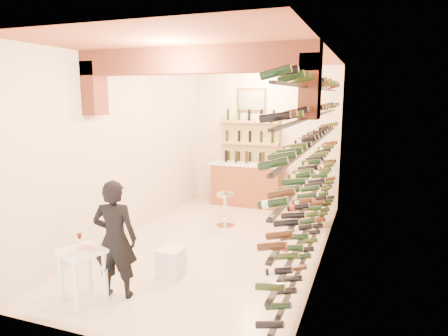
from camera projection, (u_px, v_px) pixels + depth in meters
name	position (u px, v px, depth m)	size (l,w,h in m)	color
ground	(218.00, 245.00, 6.95)	(6.00, 6.00, 0.00)	beige
room_shell	(212.00, 115.00, 6.31)	(3.52, 6.02, 3.21)	beige
wine_rack	(311.00, 161.00, 6.16)	(0.32, 5.70, 2.56)	black
back_counter	(247.00, 183.00, 9.41)	(1.70, 0.62, 1.29)	brown
back_shelving	(250.00, 155.00, 9.51)	(1.40, 0.31, 2.73)	tan
tasting_table	(82.00, 259.00, 4.93)	(0.62, 0.62, 0.83)	white
white_stool	(171.00, 263.00, 5.67)	(0.33, 0.33, 0.42)	white
person	(115.00, 239.00, 5.04)	(0.56, 0.37, 1.53)	black
chrome_barstool	(225.00, 207.00, 7.85)	(0.35, 0.35, 0.68)	silver
crate_lower	(306.00, 216.00, 8.02)	(0.55, 0.38, 0.33)	tan
crate_upper	(306.00, 201.00, 7.96)	(0.55, 0.37, 0.32)	tan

